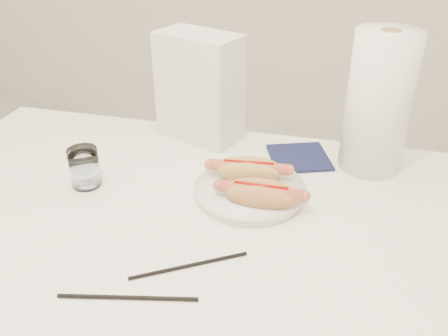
% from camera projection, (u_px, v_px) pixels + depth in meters
% --- Properties ---
extents(table, '(1.20, 0.80, 0.75)m').
position_uv_depth(table, '(172.00, 239.00, 0.97)').
color(table, white).
rests_on(table, ground).
extents(plate, '(0.25, 0.25, 0.02)m').
position_uv_depth(plate, '(250.00, 192.00, 0.99)').
color(plate, white).
rests_on(plate, table).
extents(hotdog_left, '(0.17, 0.08, 0.05)m').
position_uv_depth(hotdog_left, '(249.00, 170.00, 1.01)').
color(hotdog_left, tan).
rests_on(hotdog_left, plate).
extents(hotdog_right, '(0.17, 0.07, 0.05)m').
position_uv_depth(hotdog_right, '(261.00, 194.00, 0.93)').
color(hotdog_right, '#B97E48').
rests_on(hotdog_right, plate).
extents(water_glass, '(0.06, 0.06, 0.09)m').
position_uv_depth(water_glass, '(84.00, 167.00, 1.01)').
color(water_glass, white).
rests_on(water_glass, table).
extents(chopstick_near, '(0.22, 0.05, 0.01)m').
position_uv_depth(chopstick_near, '(128.00, 297.00, 0.75)').
color(chopstick_near, black).
rests_on(chopstick_near, table).
extents(chopstick_far, '(0.18, 0.11, 0.01)m').
position_uv_depth(chopstick_far, '(189.00, 266.00, 0.81)').
color(chopstick_far, black).
rests_on(chopstick_far, table).
extents(napkin_box, '(0.22, 0.17, 0.26)m').
position_uv_depth(napkin_box, '(200.00, 87.00, 1.17)').
color(napkin_box, silver).
rests_on(napkin_box, table).
extents(navy_napkin, '(0.17, 0.17, 0.01)m').
position_uv_depth(navy_napkin, '(299.00, 157.00, 1.13)').
color(navy_napkin, '#13183C').
rests_on(navy_napkin, table).
extents(paper_towel_roll, '(0.17, 0.17, 0.31)m').
position_uv_depth(paper_towel_roll, '(378.00, 103.00, 1.03)').
color(paper_towel_roll, white).
rests_on(paper_towel_roll, table).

